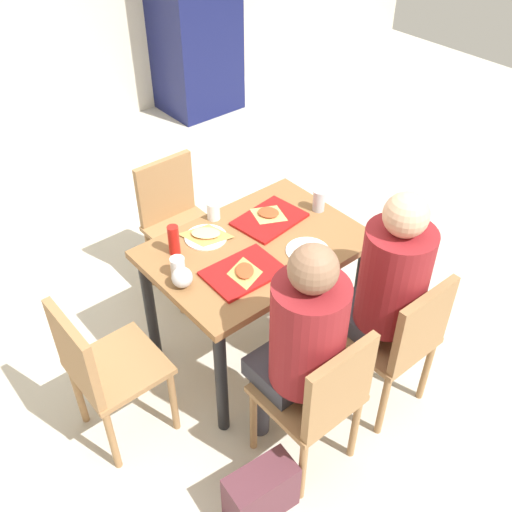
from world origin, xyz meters
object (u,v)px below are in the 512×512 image
person_in_red (301,340)px  plastic_cup_a (213,211)px  tray_red_far (270,219)px  pizza_slice_b (269,213)px  tray_red_near (243,272)px  plastic_cup_c (178,267)px  paper_plate_center (206,237)px  foil_bundle (182,277)px  plastic_cup_b (304,266)px  condiment_bottle (174,240)px  drink_fridge (194,10)px  chair_near_right (401,338)px  pizza_slice_c (206,234)px  paper_plate_near_edge (308,251)px  handbag (261,492)px  pizza_slice_a (245,272)px  soda_can (319,200)px  chair_far_side (176,217)px  chair_near_left (320,397)px  chair_left_end (101,367)px  main_table (256,261)px  person_in_brown_jacket (385,285)px

person_in_red → plastic_cup_a: size_ratio=12.73×
tray_red_far → pizza_slice_b: (0.02, 0.03, 0.02)m
tray_red_near → plastic_cup_c: 0.31m
paper_plate_center → foil_bundle: bearing=-142.7°
plastic_cup_b → condiment_bottle: (-0.38, 0.53, 0.03)m
drink_fridge → chair_near_right: bearing=-110.7°
tray_red_far → plastic_cup_b: bearing=-110.5°
plastic_cup_b → plastic_cup_c: bearing=140.6°
plastic_cup_a → person_in_red: bearing=-104.5°
pizza_slice_c → chair_near_right: bearing=-66.4°
paper_plate_near_edge → handbag: (-0.78, -0.57, -0.62)m
pizza_slice_a → pizza_slice_b: 0.49m
chair_near_right → soda_can: soda_can is taller
tray_red_far → paper_plate_near_edge: (-0.03, -0.32, -0.00)m
pizza_slice_c → plastic_cup_a: plastic_cup_a is taller
condiment_bottle → foil_bundle: size_ratio=1.60×
paper_plate_near_edge → plastic_cup_b: (-0.14, -0.11, 0.05)m
chair_far_side → plastic_cup_a: bearing=-93.5°
chair_near_right → paper_plate_near_edge: 0.62m
paper_plate_near_edge → foil_bundle: bearing=163.1°
chair_near_right → plastic_cup_c: chair_near_right is taller
pizza_slice_c → drink_fridge: drink_fridge is taller
handbag → person_in_red: bearing=24.1°
chair_near_left → chair_left_end: bearing=130.6°
main_table → pizza_slice_b: pizza_slice_b is taller
chair_far_side → chair_near_left: bearing=-100.1°
tray_red_near → paper_plate_near_edge: size_ratio=1.64×
pizza_slice_c → soda_can: size_ratio=2.06×
person_in_brown_jacket → pizza_slice_a: bearing=134.6°
paper_plate_center → person_in_red: bearing=-97.4°
tray_red_near → pizza_slice_c: size_ratio=1.44×
chair_left_end → tray_red_far: chair_left_end is taller
pizza_slice_c → handbag: bearing=-115.0°
chair_near_right → chair_left_end: (-1.20, 0.76, 0.00)m
chair_near_right → pizza_slice_b: chair_near_right is taller
tray_red_near → plastic_cup_a: size_ratio=3.60×
chair_left_end → tray_red_near: chair_left_end is taller
person_in_brown_jacket → tray_red_near: person_in_brown_jacket is taller
pizza_slice_c → plastic_cup_c: size_ratio=2.51×
paper_plate_center → person_in_brown_jacket: bearing=-62.4°
person_in_red → person_in_brown_jacket: 0.54m
tray_red_far → pizza_slice_b: 0.04m
tray_red_far → foil_bundle: bearing=-168.5°
main_table → pizza_slice_c: (-0.16, 0.22, 0.13)m
soda_can → pizza_slice_a: bearing=-165.6°
foil_bundle → drink_fridge: drink_fridge is taller
plastic_cup_b → drink_fridge: bearing=63.1°
pizza_slice_c → condiment_bottle: size_ratio=1.57×
main_table → pizza_slice_a: bearing=-142.4°
plastic_cup_c → handbag: (-0.19, -0.84, -0.67)m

